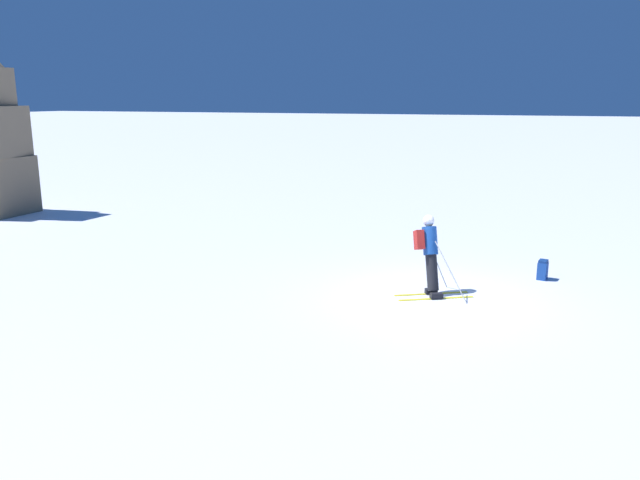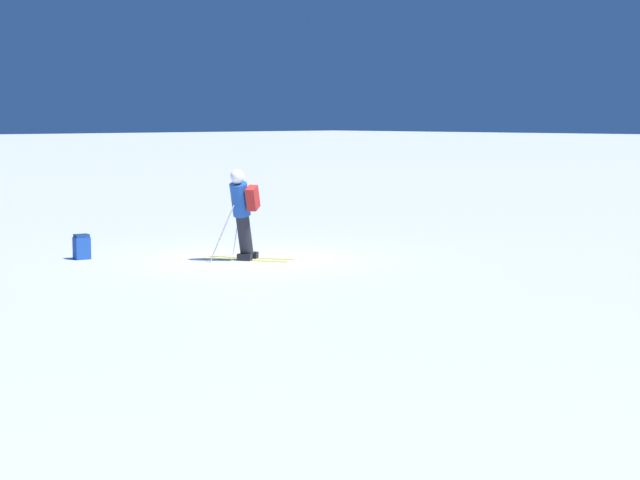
{
  "view_description": "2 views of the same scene",
  "coord_description": "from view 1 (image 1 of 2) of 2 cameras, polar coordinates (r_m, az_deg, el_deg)",
  "views": [
    {
      "loc": [
        -13.66,
        -2.39,
        4.48
      ],
      "look_at": [
        -0.98,
        2.41,
        1.36
      ],
      "focal_mm": 35.0,
      "sensor_mm": 36.0,
      "label": 1
    },
    {
      "loc": [
        13.49,
        16.06,
        2.79
      ],
      "look_at": [
        1.37,
        3.44,
        0.78
      ],
      "focal_mm": 60.0,
      "sensor_mm": 36.0,
      "label": 2
    }
  ],
  "objects": [
    {
      "name": "ground_plane",
      "position": [
        14.58,
        10.31,
        -5.15
      ],
      "size": [
        300.0,
        300.0,
        0.0
      ],
      "primitive_type": "plane",
      "color": "white"
    },
    {
      "name": "skier",
      "position": [
        14.65,
        9.98,
        -0.91
      ],
      "size": [
        1.47,
        1.76,
        1.85
      ],
      "rotation": [
        0.0,
        0.0,
        0.52
      ],
      "color": "yellow",
      "rests_on": "ground"
    },
    {
      "name": "spare_backpack",
      "position": [
        16.61,
        19.68,
        -2.58
      ],
      "size": [
        0.33,
        0.27,
        0.5
      ],
      "rotation": [
        0.0,
        0.0,
        6.11
      ],
      "color": "#194293",
      "rests_on": "ground"
    }
  ]
}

